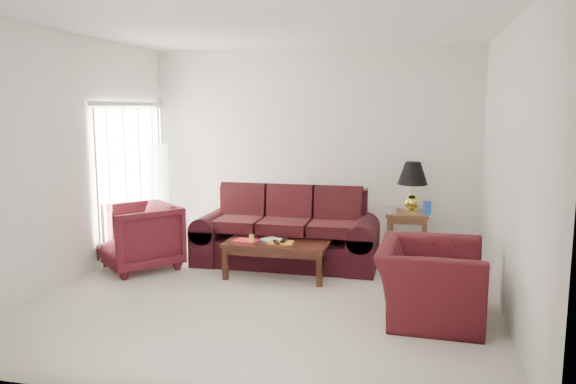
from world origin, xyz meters
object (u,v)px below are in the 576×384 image
(floor_lamp, at_px, (162,193))
(coffee_table, at_px, (277,259))
(armchair_right, at_px, (430,282))
(sofa, at_px, (286,228))
(armchair_left, at_px, (138,237))
(end_table, at_px, (407,234))

(floor_lamp, xyz_separation_m, coffee_table, (2.23, -1.40, -0.56))
(floor_lamp, distance_m, armchair_right, 4.75)
(sofa, distance_m, armchair_right, 2.46)
(armchair_left, distance_m, coffee_table, 1.87)
(sofa, bearing_deg, coffee_table, -93.55)
(end_table, relative_size, floor_lamp, 0.41)
(floor_lamp, distance_m, armchair_left, 1.56)
(armchair_left, xyz_separation_m, coffee_table, (1.86, 0.08, -0.20))
(end_table, bearing_deg, coffee_table, -138.29)
(floor_lamp, bearing_deg, end_table, -0.11)
(armchair_left, relative_size, coffee_table, 0.73)
(armchair_left, distance_m, armchair_right, 3.82)
(armchair_left, bearing_deg, sofa, 60.78)
(floor_lamp, bearing_deg, sofa, -20.01)
(coffee_table, bearing_deg, floor_lamp, 168.61)
(sofa, bearing_deg, armchair_left, -165.77)
(floor_lamp, xyz_separation_m, armchair_right, (4.08, -2.40, -0.40))
(armchair_left, bearing_deg, armchair_right, 26.63)
(sofa, distance_m, armchair_left, 1.96)
(armchair_right, xyz_separation_m, coffee_table, (-1.85, 1.00, -0.15))
(sofa, distance_m, coffee_table, 0.66)
(end_table, height_order, coffee_table, end_table)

